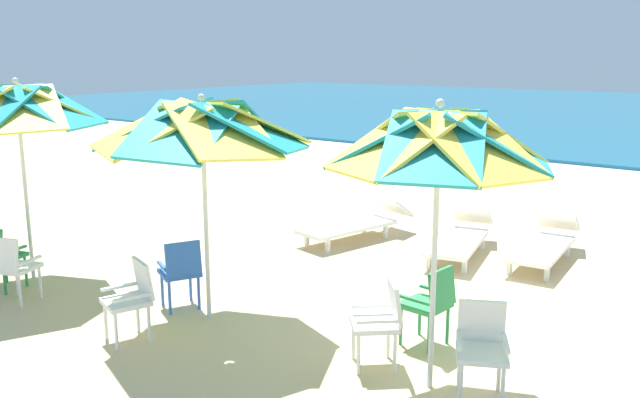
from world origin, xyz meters
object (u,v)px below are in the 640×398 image
object	(u,v)px
beach_umbrella_0	(439,143)
plastic_chair_2	(431,301)
plastic_chair_0	(381,318)
plastic_chair_6	(12,265)
plastic_chair_1	(481,344)
sun_lounger_3	(356,223)
sun_lounger_1	(544,243)
plastic_chair_3	(132,295)
plastic_chair_4	(181,270)
sun_lounger_2	(460,237)
beach_umbrella_1	(202,127)
beach_umbrella_2	(18,108)

from	to	relation	value
beach_umbrella_0	plastic_chair_2	world-z (taller)	beach_umbrella_0
plastic_chair_0	plastic_chair_2	size ratio (longest dim) A/B	1.00
plastic_chair_2	plastic_chair_6	bearing A→B (deg)	-156.85
plastic_chair_1	sun_lounger_3	xyz separation A→B (m)	(-3.81, 3.64, -0.22)
beach_umbrella_0	sun_lounger_1	size ratio (longest dim) A/B	1.20
plastic_chair_3	plastic_chair_4	distance (m)	0.94
plastic_chair_2	sun_lounger_3	xyz separation A→B (m)	(-2.95, 2.97, -0.22)
beach_umbrella_0	plastic_chair_4	distance (m)	3.74
plastic_chair_4	sun_lounger_2	size ratio (longest dim) A/B	0.39
plastic_chair_0	sun_lounger_1	distance (m)	4.34
plastic_chair_0	sun_lounger_3	xyz separation A→B (m)	(-2.78, 3.68, -0.22)
plastic_chair_0	sun_lounger_3	size ratio (longest dim) A/B	0.39
sun_lounger_1	plastic_chair_2	bearing A→B (deg)	-89.07
plastic_chair_0	beach_umbrella_1	size ratio (longest dim) A/B	0.33
beach_umbrella_1	plastic_chair_4	xyz separation A→B (m)	(-0.48, 0.02, -1.73)
plastic_chair_6	plastic_chair_2	bearing A→B (deg)	23.15
beach_umbrella_1	beach_umbrella_2	distance (m)	3.00
beach_umbrella_0	plastic_chair_4	xyz separation A→B (m)	(-3.29, -0.08, -1.77)
beach_umbrella_1	plastic_chair_2	bearing A→B (deg)	20.31
beach_umbrella_1	beach_umbrella_2	size ratio (longest dim) A/B	0.96
plastic_chair_1	plastic_chair_3	xyz separation A→B (m)	(-3.47, -1.10, 0.00)
plastic_chair_2	plastic_chair_3	bearing A→B (deg)	-145.90
plastic_chair_6	beach_umbrella_0	bearing A→B (deg)	13.31
plastic_chair_0	sun_lounger_2	distance (m)	4.04
sun_lounger_1	sun_lounger_3	xyz separation A→B (m)	(-2.89, -0.65, 0.00)
plastic_chair_3	beach_umbrella_2	bearing A→B (deg)	170.96
beach_umbrella_2	plastic_chair_6	xyz separation A→B (m)	(0.71, -0.65, -1.83)
beach_umbrella_2	sun_lounger_1	xyz separation A→B (m)	(5.29, 4.96, -2.04)
plastic_chair_3	sun_lounger_1	size ratio (longest dim) A/B	0.39
beach_umbrella_1	sun_lounger_3	distance (m)	4.35
sun_lounger_3	sun_lounger_1	bearing A→B (deg)	12.76
plastic_chair_2	plastic_chair_6	world-z (taller)	same
plastic_chair_4	sun_lounger_1	world-z (taller)	plastic_chair_4
plastic_chair_0	sun_lounger_2	xyz separation A→B (m)	(-1.03, 3.90, -0.22)
plastic_chair_0	sun_lounger_2	world-z (taller)	plastic_chair_0
beach_umbrella_1	beach_umbrella_2	xyz separation A→B (m)	(-2.97, -0.45, 0.10)
plastic_chair_3	sun_lounger_1	bearing A→B (deg)	64.69
plastic_chair_4	plastic_chair_6	distance (m)	2.09
plastic_chair_0	beach_umbrella_0	bearing A→B (deg)	-8.08
beach_umbrella_1	sun_lounger_1	xyz separation A→B (m)	(2.32, 4.51, -1.94)
plastic_chair_1	plastic_chair_2	distance (m)	1.09
plastic_chair_4	beach_umbrella_2	world-z (taller)	beach_umbrella_2
beach_umbrella_1	plastic_chair_3	distance (m)	1.95
beach_umbrella_2	plastic_chair_0	bearing A→B (deg)	6.93
beach_umbrella_2	plastic_chair_6	bearing A→B (deg)	-42.35
plastic_chair_2	plastic_chair_3	distance (m)	3.15
plastic_chair_0	sun_lounger_2	bearing A→B (deg)	104.79
plastic_chair_2	sun_lounger_1	size ratio (longest dim) A/B	0.39
plastic_chair_3	plastic_chair_4	world-z (taller)	same
plastic_chair_1	plastic_chair_4	world-z (taller)	same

